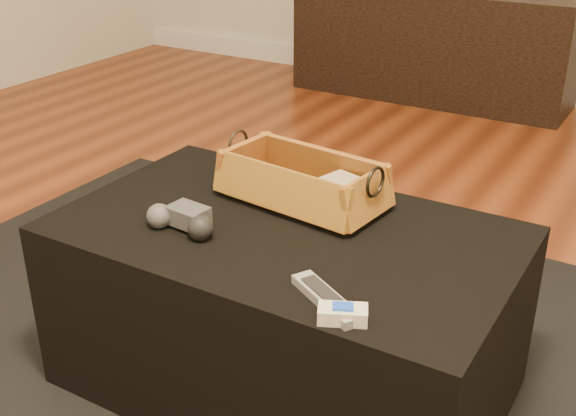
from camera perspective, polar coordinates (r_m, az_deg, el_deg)
The scene contains 11 objects.
floor at distance 1.90m, azimuth -6.02°, elevation -11.98°, with size 5.00×5.50×0.01m, color brown.
baseboard at distance 4.18m, azimuth 16.99°, elevation 9.25°, with size 5.00×0.04×0.12m, color white.
media_cabinet at distance 4.02m, azimuth 11.41°, elevation 12.59°, with size 1.47×0.45×0.58m, color black.
area_rug at distance 1.78m, azimuth -1.08°, elevation -14.51°, with size 2.60×2.00×0.01m, color black.
ottoman at distance 1.68m, azimuth -0.24°, elevation -7.92°, with size 1.00×0.60×0.42m, color black.
tv_remote at distance 1.69m, azimuth 0.28°, elevation 1.25°, with size 0.21×0.05×0.02m, color black.
cloth_bundle at distance 1.65m, azimuth 4.62°, elevation 1.27°, with size 0.11×0.07×0.06m, color tan.
wicker_basket at distance 1.68m, azimuth 1.12°, elevation 1.92°, with size 0.42×0.25×0.14m.
game_controller at distance 1.57m, azimuth -8.30°, elevation -0.89°, with size 0.17×0.09×0.05m.
silver_remote at distance 1.31m, azimuth 3.05°, elevation -7.14°, with size 0.18×0.13×0.02m.
cream_gadget at distance 1.26m, azimuth 4.34°, elevation -8.34°, with size 0.10×0.08×0.03m.
Camera 1 is at (0.94, -1.19, 1.15)m, focal length 45.00 mm.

